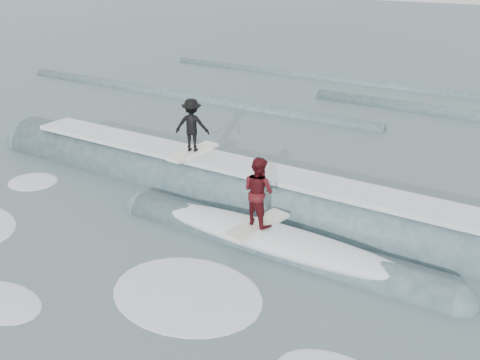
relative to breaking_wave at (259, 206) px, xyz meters
The scene contains 6 objects.
ground 4.73m from the breaking_wave, 93.16° to the right, with size 160.00×160.00×0.00m, color #3F555D.
breaking_wave is the anchor object (origin of this frame).
surfer_black 3.32m from the breaking_wave, behind, with size 1.25×2.04×1.79m.
surfer_red 2.56m from the breaking_wave, 61.11° to the right, with size 1.04×2.07×1.93m.
whitewater 5.71m from the breaking_wave, 100.90° to the right, with size 14.40×8.79×0.10m.
far_swells 13.03m from the breaking_wave, 97.08° to the left, with size 39.18×8.65×0.80m.
Camera 1 is at (7.40, -7.85, 7.09)m, focal length 40.00 mm.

